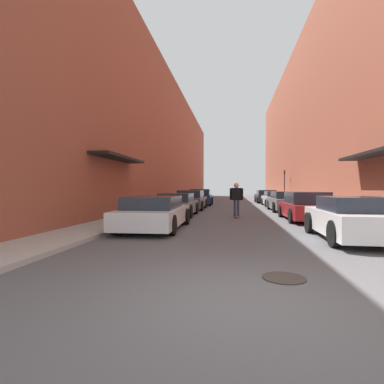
# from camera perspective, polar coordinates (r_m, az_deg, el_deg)

# --- Properties ---
(ground) EXTENTS (120.43, 120.43, 0.00)m
(ground) POSITION_cam_1_polar(r_m,az_deg,el_deg) (25.91, 8.29, -2.54)
(ground) COLOR #515154
(curb_strip_left) EXTENTS (1.80, 54.74, 0.12)m
(curb_strip_left) POSITION_cam_1_polar(r_m,az_deg,el_deg) (31.74, -0.95, -1.83)
(curb_strip_left) COLOR #A3A099
(curb_strip_left) RESTS_ON ground
(curb_strip_right) EXTENTS (1.80, 54.74, 0.12)m
(curb_strip_right) POSITION_cam_1_polar(r_m,az_deg,el_deg) (31.81, 17.34, -1.86)
(curb_strip_right) COLOR #A3A099
(curb_strip_right) RESTS_ON ground
(building_row_left) EXTENTS (4.90, 54.74, 12.31)m
(building_row_left) POSITION_cam_1_polar(r_m,az_deg,el_deg) (32.61, -6.06, 8.97)
(building_row_left) COLOR brown
(building_row_left) RESTS_ON ground
(building_row_right) EXTENTS (4.90, 54.74, 15.78)m
(building_row_right) POSITION_cam_1_polar(r_m,az_deg,el_deg) (33.01, 22.47, 11.87)
(building_row_right) COLOR brown
(building_row_right) RESTS_ON ground
(parked_car_left_0) EXTENTS (2.06, 4.69, 1.18)m
(parked_car_left_0) POSITION_cam_1_polar(r_m,az_deg,el_deg) (10.92, -7.13, -3.96)
(parked_car_left_0) COLOR silver
(parked_car_left_0) RESTS_ON ground
(parked_car_left_1) EXTENTS (1.94, 3.96, 1.21)m
(parked_car_left_1) POSITION_cam_1_polar(r_m,az_deg,el_deg) (15.93, -2.89, -2.45)
(parked_car_left_1) COLOR gray
(parked_car_left_1) RESTS_ON ground
(parked_car_left_2) EXTENTS (1.91, 4.46, 1.33)m
(parked_car_left_2) POSITION_cam_1_polar(r_m,az_deg,el_deg) (20.86, -0.15, -1.56)
(parked_car_left_2) COLOR #515459
(parked_car_left_2) RESTS_ON ground
(parked_car_left_3) EXTENTS (2.00, 4.00, 1.40)m
(parked_car_left_3) POSITION_cam_1_polar(r_m,az_deg,el_deg) (25.92, 1.62, -1.05)
(parked_car_left_3) COLOR navy
(parked_car_left_3) RESTS_ON ground
(parked_car_right_0) EXTENTS (1.86, 3.97, 1.24)m
(parked_car_right_0) POSITION_cam_1_polar(r_m,az_deg,el_deg) (9.63, 28.09, -4.50)
(parked_car_right_0) COLOR silver
(parked_car_right_0) RESTS_ON ground
(parked_car_right_1) EXTENTS (1.91, 4.52, 1.31)m
(parked_car_right_1) POSITION_cam_1_polar(r_m,az_deg,el_deg) (14.64, 20.78, -2.64)
(parked_car_right_1) COLOR maroon
(parked_car_right_1) RESTS_ON ground
(parked_car_right_2) EXTENTS (2.03, 4.43, 1.27)m
(parked_car_right_2) POSITION_cam_1_polar(r_m,az_deg,el_deg) (20.15, 17.49, -1.74)
(parked_car_right_2) COLOR gray
(parked_car_right_2) RESTS_ON ground
(parked_car_right_3) EXTENTS (1.85, 4.61, 1.22)m
(parked_car_right_3) POSITION_cam_1_polar(r_m,az_deg,el_deg) (25.75, 15.47, -1.26)
(parked_car_right_3) COLOR silver
(parked_car_right_3) RESTS_ON ground
(parked_car_right_4) EXTENTS (2.07, 4.75, 1.29)m
(parked_car_right_4) POSITION_cam_1_polar(r_m,az_deg,el_deg) (31.45, 13.90, -0.85)
(parked_car_right_4) COLOR #232326
(parked_car_right_4) RESTS_ON ground
(skateboarder) EXTENTS (0.67, 0.78, 1.75)m
(skateboarder) POSITION_cam_1_polar(r_m,az_deg,el_deg) (15.15, 8.46, -0.78)
(skateboarder) COLOR brown
(skateboarder) RESTS_ON ground
(manhole_cover) EXTENTS (0.70, 0.70, 0.02)m
(manhole_cover) POSITION_cam_1_polar(r_m,az_deg,el_deg) (5.29, 17.12, -15.37)
(manhole_cover) COLOR #332D28
(manhole_cover) RESTS_ON ground
(traffic_light) EXTENTS (0.16, 0.22, 3.33)m
(traffic_light) POSITION_cam_1_polar(r_m,az_deg,el_deg) (34.29, 17.19, 1.88)
(traffic_light) COLOR #2D2D2D
(traffic_light) RESTS_ON curb_strip_right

